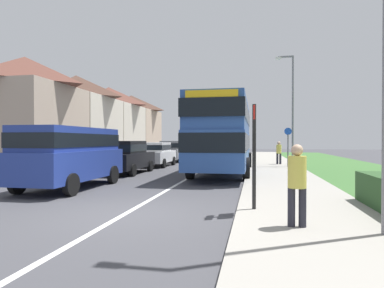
% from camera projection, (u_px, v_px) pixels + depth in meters
% --- Properties ---
extents(ground_plane, '(120.00, 120.00, 0.00)m').
position_uv_depth(ground_plane, '(125.00, 214.00, 7.76)').
color(ground_plane, '#424247').
extents(lane_marking_centre, '(0.14, 60.00, 0.01)m').
position_uv_depth(lane_marking_centre, '(190.00, 177.00, 15.62)').
color(lane_marking_centre, silver).
rests_on(lane_marking_centre, ground_plane).
extents(pavement_near_side, '(3.20, 68.00, 0.12)m').
position_uv_depth(pavement_near_side, '(286.00, 183.00, 12.86)').
color(pavement_near_side, '#9E998E').
rests_on(pavement_near_side, ground_plane).
extents(double_decker_bus, '(2.80, 10.21, 3.70)m').
position_uv_depth(double_decker_bus, '(224.00, 133.00, 17.30)').
color(double_decker_bus, '#284C93').
rests_on(double_decker_bus, ground_plane).
extents(parked_van_blue, '(2.11, 4.94, 2.20)m').
position_uv_depth(parked_van_blue, '(70.00, 152.00, 11.94)').
color(parked_van_blue, navy).
rests_on(parked_van_blue, ground_plane).
extents(parked_car_black, '(2.01, 4.34, 1.71)m').
position_uv_depth(parked_car_black, '(125.00, 156.00, 17.28)').
color(parked_car_black, black).
rests_on(parked_car_black, ground_plane).
extents(parked_car_white, '(1.90, 4.08, 1.61)m').
position_uv_depth(parked_car_white, '(156.00, 153.00, 21.99)').
color(parked_car_white, silver).
rests_on(parked_car_white, ground_plane).
extents(parked_car_grey, '(1.89, 4.60, 1.69)m').
position_uv_depth(parked_car_grey, '(173.00, 150.00, 27.02)').
color(parked_car_grey, slate).
rests_on(parked_car_grey, ground_plane).
extents(pedestrian_at_stop, '(0.34, 0.34, 1.67)m').
position_uv_depth(pedestrian_at_stop, '(297.00, 181.00, 6.18)').
color(pedestrian_at_stop, '#23232D').
rests_on(pedestrian_at_stop, ground_plane).
extents(pedestrian_walking_away, '(0.34, 0.34, 1.67)m').
position_uv_depth(pedestrian_walking_away, '(279.00, 152.00, 22.43)').
color(pedestrian_walking_away, '#23232D').
rests_on(pedestrian_walking_away, ground_plane).
extents(bus_stop_sign, '(0.09, 0.52, 2.60)m').
position_uv_depth(bus_stop_sign, '(254.00, 149.00, 7.78)').
color(bus_stop_sign, black).
rests_on(bus_stop_sign, ground_plane).
extents(cycle_route_sign, '(0.44, 0.08, 2.52)m').
position_uv_depth(cycle_route_sign, '(288.00, 146.00, 20.12)').
color(cycle_route_sign, slate).
rests_on(cycle_route_sign, ground_plane).
extents(street_lamp_mid, '(1.14, 0.20, 7.09)m').
position_uv_depth(street_lamp_mid, '(291.00, 103.00, 20.79)').
color(street_lamp_mid, slate).
rests_on(street_lamp_mid, ground_plane).
extents(house_terrace_far_side, '(6.34, 26.90, 7.64)m').
position_uv_depth(house_terrace_far_side, '(94.00, 120.00, 33.16)').
color(house_terrace_far_side, tan).
rests_on(house_terrace_far_side, ground_plane).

